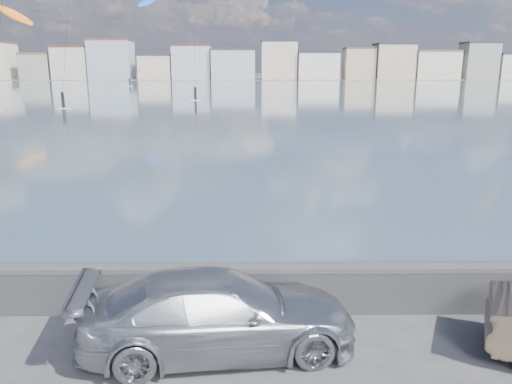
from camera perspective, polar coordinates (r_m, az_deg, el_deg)
bay_water at (r=98.24m, az=-1.00°, el=11.35°), size 500.00×177.00×0.00m
far_shore_strip at (r=206.67m, az=-0.72°, el=12.85°), size 500.00×60.00×0.00m
seawall at (r=10.30m, az=-5.61°, el=-10.58°), size 400.00×0.36×1.08m
far_buildings at (r=192.61m, az=-0.34°, el=14.54°), size 240.79×13.26×14.60m
car_silver at (r=8.99m, az=-4.28°, el=-13.59°), size 5.03×2.55×1.40m
kitesurfer_10 at (r=117.87m, az=-25.94°, el=17.66°), size 9.89×13.88×17.84m
kitesurfer_13 at (r=141.80m, az=-12.42°, el=20.33°), size 6.55×15.33×23.27m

